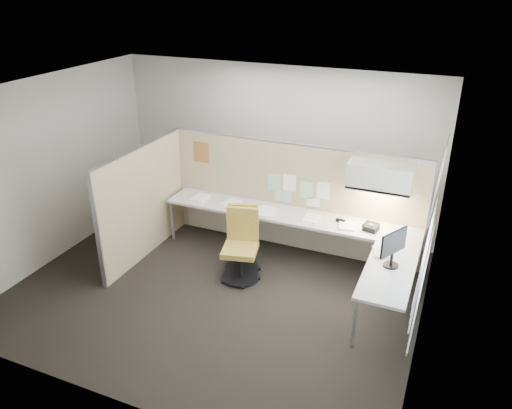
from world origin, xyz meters
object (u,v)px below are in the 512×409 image
at_px(desk, 306,229).
at_px(chair_left, 241,247).
at_px(phone, 371,227).
at_px(chair_right, 242,241).
at_px(monitor, 393,246).

height_order(desk, chair_left, chair_left).
relative_size(chair_left, phone, 4.28).
bearing_deg(phone, desk, -161.65).
height_order(desk, chair_right, chair_right).
relative_size(desk, phone, 16.51).
xyz_separation_m(monitor, phone, (-0.43, 0.87, -0.23)).
distance_m(chair_right, phone, 1.90).
relative_size(desk, chair_right, 4.08).
bearing_deg(chair_right, chair_left, -87.75).
distance_m(chair_left, chair_right, 0.25).
bearing_deg(chair_right, monitor, -26.56).
relative_size(monitor, phone, 2.04).
xyz_separation_m(chair_left, monitor, (2.13, -0.08, 0.53)).
bearing_deg(monitor, phone, 54.77).
xyz_separation_m(desk, monitor, (1.37, -0.76, 0.41)).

